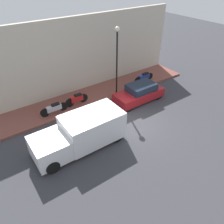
% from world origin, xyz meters
% --- Properties ---
extents(ground_plane, '(60.00, 60.00, 0.00)m').
position_xyz_m(ground_plane, '(0.00, 0.00, 0.00)').
color(ground_plane, '#38383D').
extents(sidewalk, '(2.77, 16.55, 0.15)m').
position_xyz_m(sidewalk, '(4.49, 0.00, 0.07)').
color(sidewalk, brown).
rests_on(sidewalk, ground_plane).
extents(building_facade, '(0.30, 16.55, 5.81)m').
position_xyz_m(building_facade, '(6.03, 0.00, 2.91)').
color(building_facade, beige).
rests_on(building_facade, ground_plane).
extents(parked_car, '(1.62, 3.91, 1.37)m').
position_xyz_m(parked_car, '(1.88, -2.13, 0.66)').
color(parked_car, maroon).
rests_on(parked_car, ground_plane).
extents(delivery_van, '(2.04, 5.27, 1.90)m').
position_xyz_m(delivery_van, '(-0.00, 3.95, 0.98)').
color(delivery_van, white).
rests_on(delivery_van, ground_plane).
extents(motorcycle_red, '(0.30, 1.80, 0.81)m').
position_xyz_m(motorcycle_red, '(3.95, 2.13, 0.60)').
color(motorcycle_red, '#B21E1E').
rests_on(motorcycle_red, sidewalk).
extents(motorcycle_blue, '(0.30, 2.05, 0.76)m').
position_xyz_m(motorcycle_blue, '(3.89, -4.42, 0.57)').
color(motorcycle_blue, navy).
rests_on(motorcycle_blue, sidewalk).
extents(scooter_silver, '(0.30, 1.97, 0.75)m').
position_xyz_m(scooter_silver, '(3.80, 3.97, 0.57)').
color(scooter_silver, '#B7B7BF').
rests_on(scooter_silver, sidewalk).
extents(streetlamp, '(0.36, 0.36, 5.18)m').
position_xyz_m(streetlamp, '(3.53, -1.17, 3.60)').
color(streetlamp, black).
rests_on(streetlamp, sidewalk).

